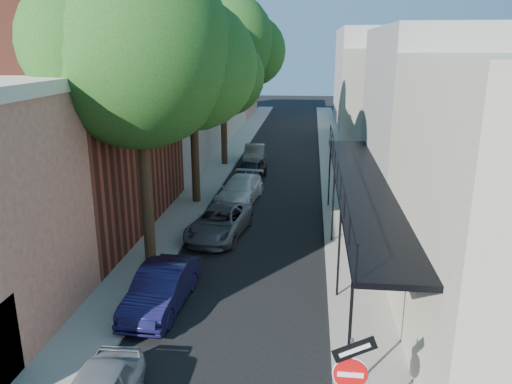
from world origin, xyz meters
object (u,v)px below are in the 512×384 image
(oak_far, at_px, (230,45))
(parked_car_e, at_px, (251,170))
(parked_car_c, at_px, (219,223))
(parked_car_d, at_px, (240,190))
(parked_car_f, at_px, (255,154))
(oak_near, at_px, (152,56))
(parked_car_b, at_px, (161,288))
(oak_mid, at_px, (200,70))
(sign_post, at_px, (350,379))

(oak_far, relative_size, parked_car_e, 3.00)
(parked_car_c, relative_size, parked_car_d, 0.99)
(parked_car_f, bearing_deg, oak_far, -162.25)
(oak_near, relative_size, parked_car_f, 2.84)
(parked_car_b, xyz_separation_m, parked_car_f, (0.66, 21.14, -0.03))
(oak_near, distance_m, parked_car_c, 8.00)
(oak_near, xyz_separation_m, parked_car_b, (0.97, -3.53, -7.19))
(parked_car_c, xyz_separation_m, parked_car_e, (0.23, 9.85, 0.03))
(oak_mid, height_order, oak_far, oak_far)
(parked_car_b, bearing_deg, oak_far, 95.94)
(parked_car_f, bearing_deg, oak_near, -98.05)
(parked_car_b, distance_m, parked_car_e, 16.38)
(oak_near, distance_m, parked_car_b, 8.06)
(parked_car_d, xyz_separation_m, parked_car_f, (-0.27, 9.42, -0.02))
(parked_car_e, height_order, parked_car_f, parked_car_e)
(parked_car_b, xyz_separation_m, parked_car_d, (0.93, 11.72, -0.01))
(sign_post, xyz_separation_m, parked_car_e, (-4.59, 22.11, -1.36))
(parked_car_f, bearing_deg, parked_car_c, -92.47)
(sign_post, distance_m, oak_mid, 19.14)
(parked_car_f, bearing_deg, parked_car_b, -94.54)
(parked_car_b, distance_m, parked_car_d, 11.76)
(parked_car_e, bearing_deg, parked_car_c, -85.87)
(oak_near, distance_m, oak_mid, 8.01)
(parked_car_b, bearing_deg, parked_car_c, 86.84)
(oak_near, height_order, parked_car_f, oak_near)
(oak_mid, distance_m, parked_car_f, 11.69)
(parked_car_d, distance_m, parked_car_f, 9.42)
(oak_mid, relative_size, parked_car_b, 2.43)
(oak_mid, bearing_deg, oak_near, -89.63)
(oak_far, bearing_deg, parked_car_f, 20.50)
(parked_car_b, bearing_deg, parked_car_e, 89.90)
(parked_car_c, xyz_separation_m, parked_car_d, (0.20, 5.22, 0.03))
(parked_car_c, xyz_separation_m, parked_car_f, (-0.07, 14.64, 0.02))
(parked_car_d, relative_size, parked_car_f, 1.17)
(oak_near, bearing_deg, parked_car_d, 76.93)
(parked_car_d, height_order, parked_car_e, parked_car_d)
(parked_car_d, bearing_deg, parked_car_f, 98.31)
(oak_far, height_order, parked_car_b, oak_far)
(parked_car_b, distance_m, parked_car_c, 6.54)
(oak_near, relative_size, parked_car_c, 2.46)
(oak_near, bearing_deg, parked_car_e, 81.43)
(sign_post, distance_m, parked_car_b, 8.11)
(oak_near, relative_size, oak_mid, 1.12)
(oak_mid, xyz_separation_m, oak_far, (0.06, 9.04, 1.20))
(sign_post, height_order, parked_car_f, sign_post)
(oak_far, bearing_deg, parked_car_c, -83.13)
(oak_mid, relative_size, parked_car_e, 2.57)
(oak_far, bearing_deg, parked_car_d, -77.90)
(sign_post, height_order, parked_car_e, sign_post)
(oak_near, height_order, parked_car_c, oak_near)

